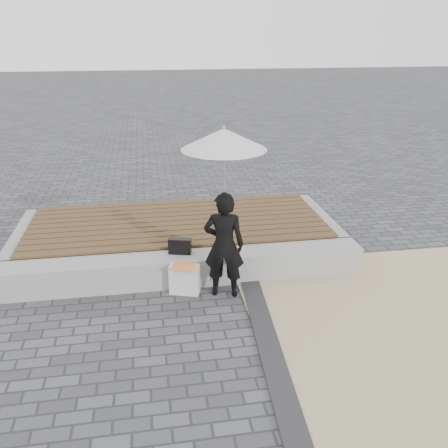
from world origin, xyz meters
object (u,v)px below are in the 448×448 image
(seating_ledge, at_px, (184,268))
(handbag, at_px, (180,246))
(canvas_tote, at_px, (184,279))
(woman, at_px, (224,245))
(parasol, at_px, (224,139))

(seating_ledge, distance_m, handbag, 0.32)
(handbag, relative_size, canvas_tote, 0.76)
(seating_ledge, distance_m, woman, 0.82)
(woman, relative_size, handbag, 4.58)
(parasol, bearing_deg, seating_ledge, 138.08)
(woman, bearing_deg, seating_ledge, -28.19)
(handbag, bearing_deg, canvas_tote, -72.78)
(seating_ledge, xyz_separation_m, woman, (0.48, -0.43, 0.51))
(canvas_tote, bearing_deg, woman, 5.71)
(parasol, xyz_separation_m, handbag, (-0.53, 0.50, -1.56))
(seating_ledge, relative_size, canvas_tote, 12.32)
(seating_ledge, bearing_deg, canvas_tote, -94.92)
(seating_ledge, xyz_separation_m, canvas_tote, (-0.03, -0.33, 0.00))
(seating_ledge, height_order, parasol, parasol)
(seating_ledge, height_order, canvas_tote, canvas_tote)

